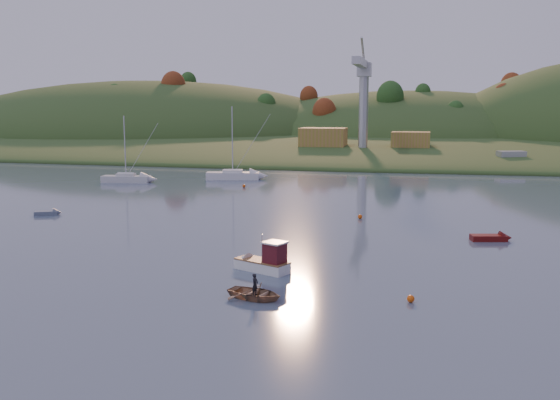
% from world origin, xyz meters
% --- Properties ---
extents(ground, '(500.00, 500.00, 0.00)m').
position_xyz_m(ground, '(0.00, 0.00, 0.00)').
color(ground, '#344256').
rests_on(ground, ground).
extents(far_shore, '(620.00, 220.00, 1.50)m').
position_xyz_m(far_shore, '(0.00, 230.00, 0.00)').
color(far_shore, '#29481D').
rests_on(far_shore, ground).
extents(shore_slope, '(640.00, 150.00, 7.00)m').
position_xyz_m(shore_slope, '(0.00, 165.00, 0.00)').
color(shore_slope, '#29481D').
rests_on(shore_slope, ground).
extents(hill_left_far, '(120.00, 100.00, 32.00)m').
position_xyz_m(hill_left_far, '(-160.00, 215.00, 0.00)').
color(hill_left_far, '#29481D').
rests_on(hill_left_far, ground).
extents(hill_left, '(170.00, 140.00, 44.00)m').
position_xyz_m(hill_left, '(-90.00, 200.00, 0.00)').
color(hill_left, '#29481D').
rests_on(hill_left, ground).
extents(hill_center, '(140.00, 120.00, 36.00)m').
position_xyz_m(hill_center, '(10.00, 210.00, 0.00)').
color(hill_center, '#29481D').
rests_on(hill_center, ground).
extents(hillside_trees, '(280.00, 50.00, 32.00)m').
position_xyz_m(hillside_trees, '(0.00, 185.00, 0.00)').
color(hillside_trees, '#234F1C').
rests_on(hillside_trees, ground).
extents(wharf, '(42.00, 16.00, 2.40)m').
position_xyz_m(wharf, '(5.00, 122.00, 1.20)').
color(wharf, slate).
rests_on(wharf, ground).
extents(shed_west, '(11.00, 8.00, 4.80)m').
position_xyz_m(shed_west, '(-8.00, 123.00, 4.80)').
color(shed_west, olive).
rests_on(shed_west, wharf).
extents(shed_east, '(9.00, 7.00, 4.00)m').
position_xyz_m(shed_east, '(13.00, 124.00, 4.40)').
color(shed_east, olive).
rests_on(shed_east, wharf).
extents(dock_crane, '(3.20, 28.00, 20.30)m').
position_xyz_m(dock_crane, '(2.00, 118.39, 17.17)').
color(dock_crane, '#B7B7BC').
rests_on(dock_crane, wharf).
extents(fishing_boat, '(5.42, 3.62, 3.33)m').
position_xyz_m(fishing_boat, '(4.10, 17.13, 0.74)').
color(fishing_boat, white).
rests_on(fishing_boat, ground).
extents(sailboat_near, '(8.20, 3.52, 11.01)m').
position_xyz_m(sailboat_near, '(-32.04, 66.13, 0.72)').
color(sailboat_near, silver).
rests_on(sailboat_near, ground).
extents(sailboat_far, '(9.43, 4.65, 12.56)m').
position_xyz_m(sailboat_far, '(-15.90, 74.07, 0.80)').
color(sailboat_far, white).
rests_on(sailboat_far, ground).
extents(canoe, '(4.48, 3.73, 0.80)m').
position_xyz_m(canoe, '(5.75, 10.00, 0.40)').
color(canoe, '#9C7556').
rests_on(canoe, ground).
extents(paddler, '(0.49, 0.62, 1.49)m').
position_xyz_m(paddler, '(5.75, 10.00, 0.74)').
color(paddler, black).
rests_on(paddler, ground).
extents(red_tender, '(4.10, 2.17, 1.33)m').
position_xyz_m(red_tender, '(23.39, 32.65, 0.28)').
color(red_tender, '#5A0D0C').
rests_on(red_tender, ground).
extents(grey_dinghy, '(3.22, 2.32, 1.13)m').
position_xyz_m(grey_dinghy, '(-26.18, 35.58, 0.23)').
color(grey_dinghy, slate).
rests_on(grey_dinghy, ground).
extents(work_vessel, '(13.58, 8.42, 3.29)m').
position_xyz_m(work_vessel, '(33.93, 108.23, 1.17)').
color(work_vessel, slate).
rests_on(work_vessel, ground).
extents(buoy_0, '(0.50, 0.50, 0.50)m').
position_xyz_m(buoy_0, '(15.89, 11.63, 0.25)').
color(buoy_0, '#EB550C').
rests_on(buoy_0, ground).
extents(buoy_1, '(0.50, 0.50, 0.50)m').
position_xyz_m(buoy_1, '(9.53, 41.21, 0.25)').
color(buoy_1, '#EB550C').
rests_on(buoy_1, ground).
extents(buoy_2, '(0.50, 0.50, 0.50)m').
position_xyz_m(buoy_2, '(-10.94, 64.08, 0.25)').
color(buoy_2, '#EB550C').
rests_on(buoy_2, ground).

